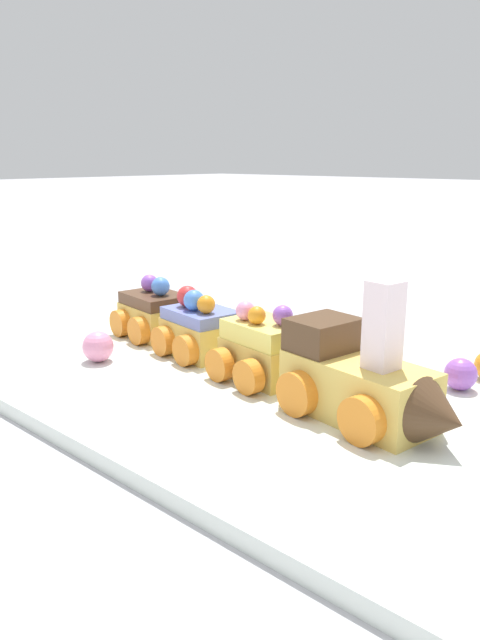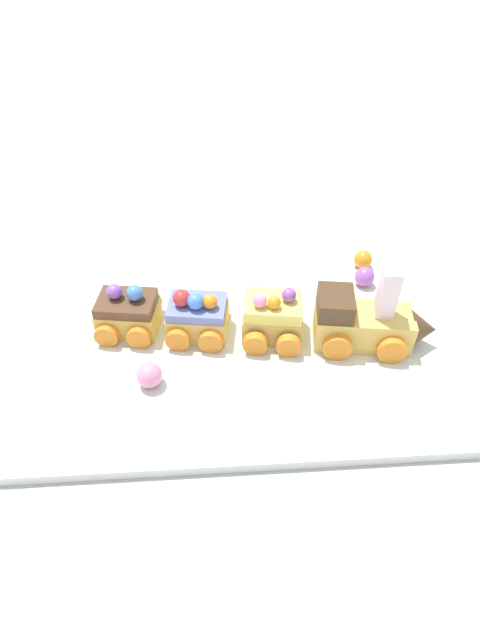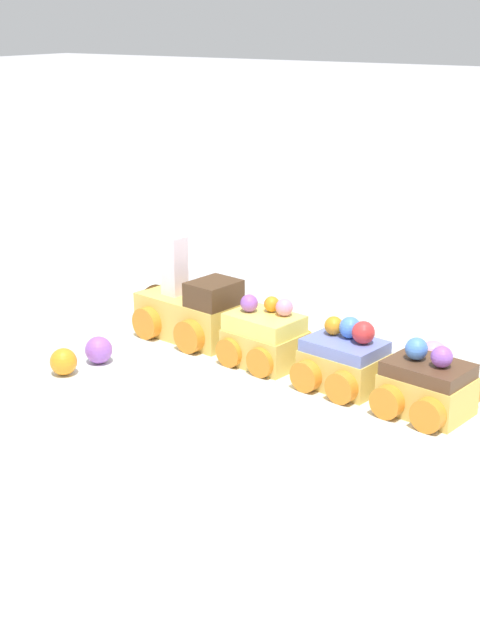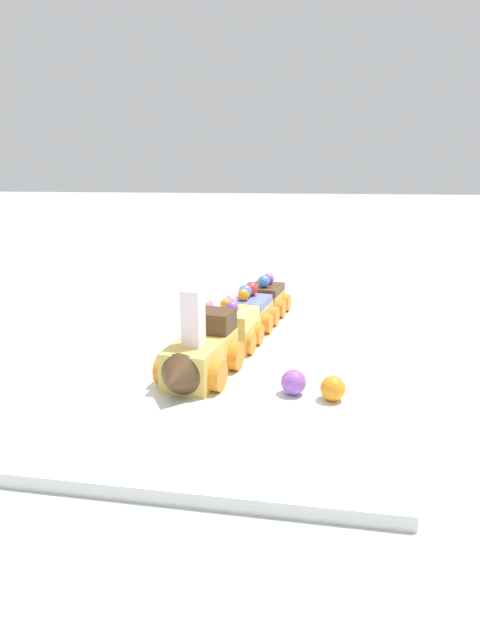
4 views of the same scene
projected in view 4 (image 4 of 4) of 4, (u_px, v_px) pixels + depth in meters
The scene contains 9 objects.
ground_plane at pixel (236, 353), 0.65m from camera, with size 10.00×10.00×0.00m, color #B2B2B7.
display_board at pixel (236, 349), 0.64m from camera, with size 0.62×0.35×0.01m, color silver.
cake_train_locomotive at pixel (198, 355), 0.53m from camera, with size 0.14×0.08×0.10m.
cake_car_lemon at pixel (231, 329), 0.63m from camera, with size 0.07×0.08×0.06m.
cake_car_blueberry at pixel (250, 312), 0.71m from camera, with size 0.07×0.08×0.06m.
cake_car_chocolate at pixel (265, 299), 0.78m from camera, with size 0.07×0.08×0.06m.
gumball_purple at pixel (294, 382), 0.50m from camera, with size 0.03×0.03×0.03m, color #9956C6.
gumball_pink at pixel (205, 306), 0.77m from camera, with size 0.03×0.03×0.03m, color pink.
gumball_orange at pixel (333, 388), 0.48m from camera, with size 0.02×0.02×0.02m, color orange.
Camera 4 is at (0.60, 0.10, 0.23)m, focal length 28.00 mm.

